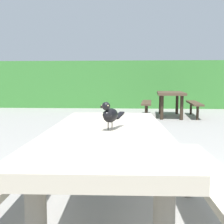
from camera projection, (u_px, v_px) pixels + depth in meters
The scene contains 4 objects.
hedge_wall at pixel (134, 84), 11.64m from camera, with size 28.00×2.32×1.85m, color #387A33.
picnic_table_foreground at pixel (108, 156), 1.81m from camera, with size 1.72×1.82×0.74m.
bird_grackle at pixel (110, 114), 1.70m from camera, with size 0.15×0.27×0.18m.
picnic_table_mid_left at pixel (170, 98), 8.12m from camera, with size 1.82×1.86×0.74m.
Camera 1 is at (-0.26, -1.80, 1.05)m, focal length 43.55 mm.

